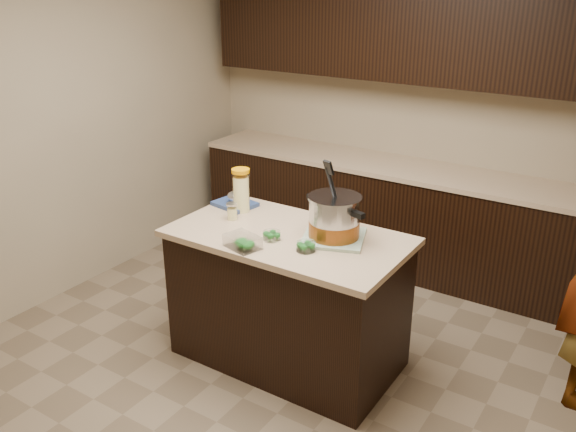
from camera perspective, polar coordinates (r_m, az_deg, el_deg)
name	(u,v)px	position (r m, az deg, el deg)	size (l,w,h in m)	color
ground_plane	(288,357)	(4.18, 0.00, -13.08)	(4.00, 4.00, 0.00)	brown
room_shell	(288,102)	(3.49, 0.00, 10.65)	(4.04, 4.04, 2.72)	tan
back_cabinets	(402,159)	(5.18, 10.60, 5.23)	(3.60, 0.63, 2.33)	black
island	(288,298)	(3.94, 0.00, -7.69)	(1.46, 0.81, 0.90)	black
dish_towel	(334,237)	(3.68, 4.30, -2.00)	(0.36, 0.36, 0.02)	#537C56
stock_pot	(334,219)	(3.63, 4.35, -0.32)	(0.44, 0.40, 0.46)	#B7B7BC
lemonade_pitcher	(241,192)	(4.06, -4.40, 2.26)	(0.16, 0.16, 0.29)	#F8ED97
mason_jar	(232,212)	(3.95, -5.26, 0.40)	(0.08, 0.08, 0.12)	#F8ED97
broccoli_tub_left	(272,236)	(3.65, -1.53, -1.88)	(0.12, 0.12, 0.05)	silver
broccoli_tub_right	(306,247)	(3.51, 1.68, -2.90)	(0.12, 0.12, 0.05)	silver
broccoli_tub_rect	(243,242)	(3.56, -4.27, -2.46)	(0.23, 0.20, 0.07)	silver
blue_tray	(236,201)	(4.18, -4.91, 1.39)	(0.30, 0.26, 0.10)	navy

